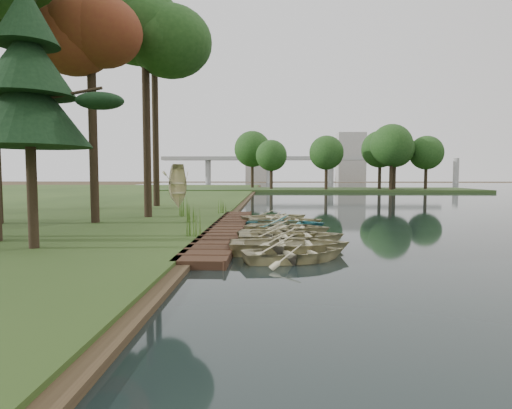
{
  "coord_description": "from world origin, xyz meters",
  "views": [
    {
      "loc": [
        0.42,
        -19.61,
        2.7
      ],
      "look_at": [
        -0.26,
        0.49,
        1.29
      ],
      "focal_mm": 30.0,
      "sensor_mm": 36.0,
      "label": 1
    }
  ],
  "objects_px": {
    "pine_tree": "(28,82)",
    "rowboat_1": "(290,242)",
    "stored_rowboat": "(178,204)",
    "rowboat_0": "(295,250)",
    "boardwalk": "(227,230)",
    "rowboat_2": "(291,234)"
  },
  "relations": [
    {
      "from": "rowboat_0",
      "to": "stored_rowboat",
      "type": "relative_size",
      "value": 1.04
    },
    {
      "from": "rowboat_1",
      "to": "rowboat_0",
      "type": "bearing_deg",
      "value": -175.95
    },
    {
      "from": "rowboat_0",
      "to": "pine_tree",
      "type": "relative_size",
      "value": 0.39
    },
    {
      "from": "rowboat_0",
      "to": "boardwalk",
      "type": "bearing_deg",
      "value": 6.44
    },
    {
      "from": "stored_rowboat",
      "to": "rowboat_2",
      "type": "bearing_deg",
      "value": -110.46
    },
    {
      "from": "rowboat_0",
      "to": "rowboat_2",
      "type": "height_order",
      "value": "rowboat_2"
    },
    {
      "from": "rowboat_2",
      "to": "stored_rowboat",
      "type": "xyz_separation_m",
      "value": [
        -7.39,
        14.28,
        0.16
      ]
    },
    {
      "from": "rowboat_0",
      "to": "rowboat_1",
      "type": "distance_m",
      "value": 1.09
    },
    {
      "from": "rowboat_2",
      "to": "stored_rowboat",
      "type": "height_order",
      "value": "stored_rowboat"
    },
    {
      "from": "stored_rowboat",
      "to": "pine_tree",
      "type": "distance_m",
      "value": 17.35
    },
    {
      "from": "rowboat_2",
      "to": "pine_tree",
      "type": "height_order",
      "value": "pine_tree"
    },
    {
      "from": "boardwalk",
      "to": "rowboat_0",
      "type": "height_order",
      "value": "rowboat_0"
    },
    {
      "from": "stored_rowboat",
      "to": "boardwalk",
      "type": "bearing_deg",
      "value": -114.33
    },
    {
      "from": "boardwalk",
      "to": "rowboat_2",
      "type": "relative_size",
      "value": 3.99
    },
    {
      "from": "boardwalk",
      "to": "rowboat_1",
      "type": "height_order",
      "value": "rowboat_1"
    },
    {
      "from": "rowboat_1",
      "to": "stored_rowboat",
      "type": "xyz_separation_m",
      "value": [
        -7.24,
        16.12,
        0.16
      ]
    },
    {
      "from": "stored_rowboat",
      "to": "pine_tree",
      "type": "bearing_deg",
      "value": -141.71
    },
    {
      "from": "rowboat_0",
      "to": "rowboat_2",
      "type": "relative_size",
      "value": 0.81
    },
    {
      "from": "pine_tree",
      "to": "rowboat_1",
      "type": "bearing_deg",
      "value": 3.08
    },
    {
      "from": "boardwalk",
      "to": "rowboat_0",
      "type": "xyz_separation_m",
      "value": [
        2.77,
        -6.66,
        0.24
      ]
    },
    {
      "from": "boardwalk",
      "to": "pine_tree",
      "type": "xyz_separation_m",
      "value": [
        -5.71,
        -6.03,
        5.48
      ]
    },
    {
      "from": "rowboat_2",
      "to": "pine_tree",
      "type": "xyz_separation_m",
      "value": [
        -8.52,
        -2.29,
        5.16
      ]
    }
  ]
}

